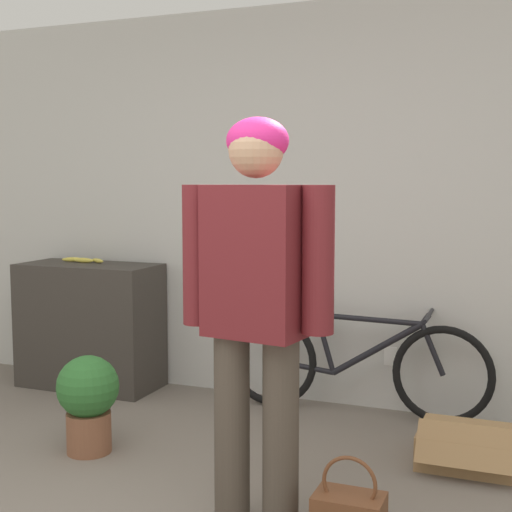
% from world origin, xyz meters
% --- Properties ---
extents(wall_back, '(8.00, 0.07, 2.60)m').
position_xyz_m(wall_back, '(0.00, 2.80, 1.30)').
color(wall_back, silver).
rests_on(wall_back, ground_plane).
extents(side_shelf, '(0.99, 0.46, 0.88)m').
position_xyz_m(side_shelf, '(-1.55, 2.52, 0.44)').
color(side_shelf, '#38332D').
rests_on(side_shelf, ground_plane).
extents(person, '(0.66, 0.30, 1.72)m').
position_xyz_m(person, '(0.33, 1.00, 1.02)').
color(person, '#4C4238').
rests_on(person, ground_plane).
extents(bicycle, '(1.69, 0.46, 0.68)m').
position_xyz_m(bicycle, '(0.35, 2.59, 0.33)').
color(bicycle, black).
rests_on(bicycle, ground_plane).
extents(banana, '(0.36, 0.09, 0.04)m').
position_xyz_m(banana, '(-1.63, 2.58, 0.90)').
color(banana, '#EAD64C').
rests_on(banana, side_shelf).
extents(cardboard_box, '(0.51, 0.49, 0.26)m').
position_xyz_m(cardboard_box, '(1.11, 2.03, 0.09)').
color(cardboard_box, '#A87F51').
rests_on(cardboard_box, ground_plane).
extents(potted_plant, '(0.33, 0.33, 0.53)m').
position_xyz_m(potted_plant, '(-0.82, 1.45, 0.30)').
color(potted_plant, brown).
rests_on(potted_plant, ground_plane).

